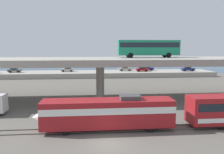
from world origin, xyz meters
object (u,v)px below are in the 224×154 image
object	(u,v)px
parked_car_3	(125,69)
parked_car_5	(14,70)
train_locomotive	(101,112)
parked_car_0	(67,69)
transit_bus_on_overpass	(148,47)
parked_car_2	(188,69)
parked_car_4	(142,69)
parked_car_1	(147,68)

from	to	relation	value
parked_car_3	parked_car_5	size ratio (longest dim) A/B	1.08
train_locomotive	parked_car_0	bearing A→B (deg)	-80.00
transit_bus_on_overpass	parked_car_3	xyz separation A→B (m)	(0.67, 34.52, -7.48)
parked_car_2	parked_car_3	xyz separation A→B (m)	(-21.48, 2.80, 0.00)
train_locomotive	parked_car_0	world-z (taller)	train_locomotive
parked_car_4	parked_car_5	size ratio (longest dim) A/B	0.97
transit_bus_on_overpass	parked_car_1	bearing A→B (deg)	76.02
parked_car_0	parked_car_4	xyz separation A→B (m)	(25.30, -1.74, -0.00)
parked_car_5	parked_car_2	bearing A→B (deg)	-1.30
train_locomotive	parked_car_5	xyz separation A→B (m)	(-26.22, 50.98, 0.19)
parked_car_2	parked_car_3	size ratio (longest dim) A/B	0.96
transit_bus_on_overpass	parked_car_2	xyz separation A→B (m)	(22.15, 31.71, -7.48)
parked_car_1	parked_car_3	distance (m)	8.15
train_locomotive	transit_bus_on_overpass	bearing A→B (deg)	-119.43
parked_car_3	parked_car_4	world-z (taller)	same
parked_car_4	parked_car_3	bearing A→B (deg)	154.69
parked_car_0	parked_car_1	bearing A→B (deg)	-176.76
train_locomotive	parked_car_4	distance (m)	52.45
transit_bus_on_overpass	parked_car_1	world-z (taller)	transit_bus_on_overpass
train_locomotive	parked_car_2	xyz separation A→B (m)	(32.27, 49.65, 0.19)
parked_car_0	parked_car_5	size ratio (longest dim) A/B	1.02
parked_car_1	train_locomotive	bearing A→B (deg)	-109.55
parked_car_3	transit_bus_on_overpass	bearing A→B (deg)	-91.11
parked_car_1	parked_car_5	xyz separation A→B (m)	(-45.12, -2.25, -0.00)
train_locomotive	parked_car_2	distance (m)	59.21
parked_car_0	parked_car_5	xyz separation A→B (m)	(-17.11, -0.66, -0.00)
transit_bus_on_overpass	parked_car_3	distance (m)	35.32
parked_car_1	parked_car_4	size ratio (longest dim) A/B	1.02
train_locomotive	transit_bus_on_overpass	size ratio (longest dim) A/B	1.39
parked_car_0	parked_car_4	bearing A→B (deg)	176.06
transit_bus_on_overpass	parked_car_4	bearing A→B (deg)	79.24
parked_car_3	parked_car_5	xyz separation A→B (m)	(-37.00, -1.47, -0.00)
train_locomotive	parked_car_1	size ratio (longest dim) A/B	3.98
parked_car_0	train_locomotive	bearing A→B (deg)	100.00
train_locomotive	parked_car_2	size ratio (longest dim) A/B	3.81
train_locomotive	parked_car_3	bearing A→B (deg)	-101.62
parked_car_0	parked_car_2	xyz separation A→B (m)	(41.37, -1.99, 0.00)
transit_bus_on_overpass	parked_car_0	bearing A→B (deg)	119.70
train_locomotive	parked_car_3	distance (m)	53.55
parked_car_2	parked_car_5	size ratio (longest dim) A/B	1.04
train_locomotive	parked_car_4	world-z (taller)	train_locomotive
parked_car_1	parked_car_5	size ratio (longest dim) A/B	1.00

